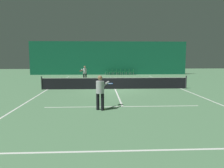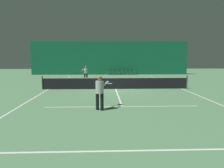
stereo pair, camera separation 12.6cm
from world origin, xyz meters
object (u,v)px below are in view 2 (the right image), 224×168
at_px(tennis_net, 116,83).
at_px(courtside_chair_6, 134,71).
at_px(courtside_chair_0, 108,72).
at_px(tennis_ball, 103,109).
at_px(courtside_chair_4, 125,72).
at_px(courtside_chair_3, 121,72).
at_px(player_near, 100,90).
at_px(player_far, 86,72).
at_px(courtside_chair_5, 130,71).
at_px(courtside_chair_1, 113,72).
at_px(courtside_chair_2, 117,72).

height_order(tennis_net, courtside_chair_6, tennis_net).
bearing_deg(courtside_chair_0, tennis_ball, -1.96).
bearing_deg(courtside_chair_4, courtside_chair_6, 90.00).
bearing_deg(courtside_chair_6, courtside_chair_3, -90.00).
xyz_separation_m(player_near, player_far, (-1.77, 13.15, -0.05)).
xyz_separation_m(courtside_chair_4, tennis_ball, (-3.22, -20.96, -0.45)).
xyz_separation_m(tennis_net, courtside_chair_5, (2.85, 13.97, -0.03)).
xyz_separation_m(player_far, courtside_chair_5, (5.78, 7.89, -0.47)).
height_order(courtside_chair_3, tennis_ball, courtside_chair_3).
xyz_separation_m(tennis_net, courtside_chair_1, (0.34, 13.97, -0.03)).
distance_m(courtside_chair_4, tennis_ball, 21.21).
bearing_deg(tennis_net, courtside_chair_3, 83.49).
distance_m(tennis_net, courtside_chair_4, 14.14).
height_order(courtside_chair_0, courtside_chair_5, same).
xyz_separation_m(courtside_chair_4, courtside_chair_5, (0.63, 0.00, 0.00)).
distance_m(player_near, tennis_ball, 0.99).
bearing_deg(courtside_chair_1, courtside_chair_4, 90.00).
bearing_deg(courtside_chair_0, courtside_chair_2, 90.00).
height_order(courtside_chair_1, courtside_chair_2, same).
relative_size(courtside_chair_2, courtside_chair_4, 1.00).
height_order(player_far, courtside_chair_3, player_far).
distance_m(courtside_chair_0, courtside_chair_1, 0.63).
relative_size(courtside_chair_0, courtside_chair_1, 1.00).
height_order(player_near, courtside_chair_5, player_near).
bearing_deg(courtside_chair_0, courtside_chair_5, 90.00).
bearing_deg(courtside_chair_3, courtside_chair_2, -90.00).
xyz_separation_m(courtside_chair_0, courtside_chair_2, (1.25, 0.00, 0.00)).
height_order(player_far, courtside_chair_1, player_far).
distance_m(courtside_chair_4, courtside_chair_5, 0.63).
distance_m(courtside_chair_1, tennis_ball, 21.01).
bearing_deg(courtside_chair_4, player_near, -9.15).
distance_m(courtside_chair_3, tennis_ball, 21.13).
distance_m(courtside_chair_3, courtside_chair_5, 1.25).
relative_size(player_far, courtside_chair_3, 1.96).
bearing_deg(courtside_chair_4, courtside_chair_5, 90.00).
bearing_deg(player_near, player_far, 38.97).
bearing_deg(tennis_net, courtside_chair_4, 80.96).
bearing_deg(player_far, courtside_chair_0, -179.55).
relative_size(tennis_net, courtside_chair_1, 14.29).
height_order(courtside_chair_1, courtside_chair_4, same).
bearing_deg(courtside_chair_5, courtside_chair_4, -90.00).
bearing_deg(player_near, courtside_chair_2, 25.52).
xyz_separation_m(player_near, courtside_chair_3, (2.76, 21.04, -0.52)).
xyz_separation_m(tennis_net, courtside_chair_2, (0.97, 13.97, -0.03)).
xyz_separation_m(tennis_net, player_far, (-2.93, 6.08, 0.45)).
xyz_separation_m(courtside_chair_5, courtside_chair_6, (0.63, 0.00, 0.00)).
bearing_deg(player_near, tennis_net, 21.94).
height_order(courtside_chair_1, courtside_chair_6, same).
distance_m(player_near, courtside_chair_0, 21.06).
xyz_separation_m(player_near, tennis_ball, (0.17, 0.07, -0.98)).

